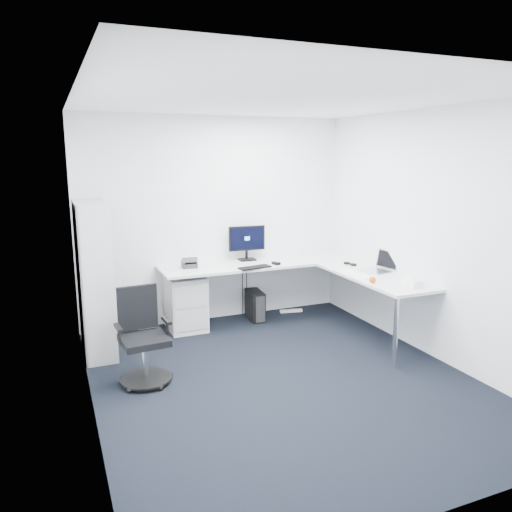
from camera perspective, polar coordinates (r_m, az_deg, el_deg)
name	(u,v)px	position (r m, az deg, el deg)	size (l,w,h in m)	color
ground	(282,379)	(5.15, 3.03, -13.87)	(4.20, 4.20, 0.00)	black
ceiling	(286,98)	(4.68, 3.40, 17.54)	(4.20, 4.20, 0.00)	white
wall_back	(215,220)	(6.66, -4.68, 4.11)	(3.60, 0.02, 2.70)	white
wall_front	(445,309)	(3.04, 20.77, -5.73)	(3.60, 0.02, 2.70)	white
wall_left	(84,262)	(4.28, -19.04, -0.70)	(0.02, 4.20, 2.70)	white
wall_right	(434,235)	(5.74, 19.63, 2.26)	(0.02, 4.20, 2.70)	white
l_desk	(274,298)	(6.42, 2.11, -4.82)	(2.75, 1.54, 0.80)	silver
drawer_pedestal	(185,302)	(6.47, -8.06, -5.26)	(0.46, 0.57, 0.70)	silver
bookshelf	(94,279)	(5.81, -17.98, -2.48)	(0.33, 0.86, 1.72)	#B5B7B7
task_chair	(144,337)	(5.01, -12.67, -9.07)	(0.53, 0.53, 0.94)	black
black_pc_tower	(255,305)	(6.81, -0.11, -5.64)	(0.18, 0.40, 0.39)	black
beige_pc_tower	(146,317)	(6.52, -12.47, -6.85)	(0.17, 0.38, 0.36)	beige
power_strip	(291,311)	(7.17, 4.03, -6.27)	(0.32, 0.06, 0.04)	white
monitor	(247,243)	(6.70, -1.03, 1.53)	(0.50, 0.16, 0.48)	black
black_keyboard	(255,267)	(6.27, -0.14, -1.31)	(0.41, 0.15, 0.02)	black
mouse	(276,263)	(6.48, 2.31, -0.84)	(0.07, 0.11, 0.04)	black
desk_phone	(189,262)	(6.36, -7.62, -0.71)	(0.19, 0.19, 0.13)	#28282A
laptop	(376,262)	(6.22, 13.51, -0.65)	(0.36, 0.35, 0.25)	silver
white_keyboard	(357,274)	(6.06, 11.44, -2.04)	(0.13, 0.46, 0.02)	white
headphones	(350,263)	(6.57, 10.71, -0.80)	(0.11, 0.18, 0.05)	black
orange_fruit	(373,280)	(5.71, 13.18, -2.66)	(0.07, 0.07, 0.07)	#DB4A13
tissue_box	(412,283)	(5.68, 17.43, -2.92)	(0.12, 0.22, 0.08)	white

